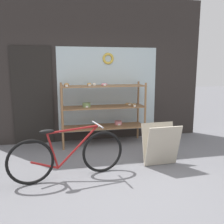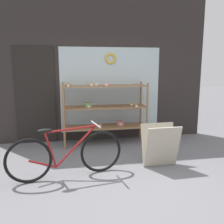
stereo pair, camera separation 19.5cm
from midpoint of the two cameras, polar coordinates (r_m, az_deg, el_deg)
name	(u,v)px [view 2 (the right image)]	position (r m, az deg, el deg)	size (l,w,h in m)	color
ground_plane	(125,186)	(3.75, 4.56, -16.45)	(30.00, 30.00, 0.00)	slate
storefront_facade	(100,72)	(5.70, -1.88, 9.10)	(4.84, 0.13, 3.19)	#2D2826
display_case	(105,108)	(5.39, -0.60, 1.00)	(1.79, 0.52, 1.36)	#8E6642
bicycle	(66,155)	(3.90, -9.03, -9.59)	(1.76, 0.50, 0.81)	black
sandwich_board	(160,145)	(4.37, 12.26, -7.46)	(0.60, 0.40, 0.71)	#B2A893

